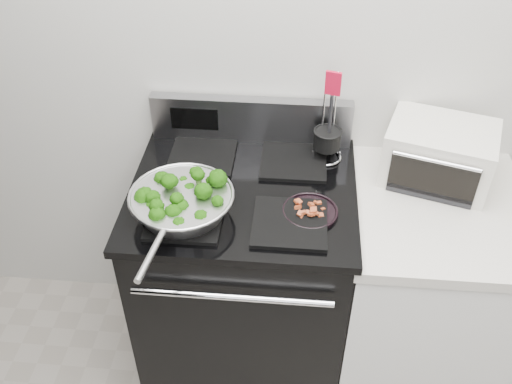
# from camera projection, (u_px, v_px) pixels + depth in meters

# --- Properties ---
(back_wall) EXTENTS (4.00, 0.02, 2.70)m
(back_wall) POSITION_uv_depth(u_px,v_px,m) (338.00, 42.00, 1.97)
(back_wall) COLOR #B8B6AE
(back_wall) RESTS_ON ground
(gas_range) EXTENTS (0.79, 0.69, 1.13)m
(gas_range) POSITION_uv_depth(u_px,v_px,m) (245.00, 278.00, 2.28)
(gas_range) COLOR black
(gas_range) RESTS_ON floor
(counter) EXTENTS (0.62, 0.68, 0.92)m
(counter) POSITION_uv_depth(u_px,v_px,m) (417.00, 294.00, 2.25)
(counter) COLOR white
(counter) RESTS_ON floor
(skillet) EXTENTS (0.34, 0.54, 0.07)m
(skillet) POSITION_uv_depth(u_px,v_px,m) (182.00, 202.00, 1.85)
(skillet) COLOR silver
(skillet) RESTS_ON gas_range
(broccoli_pile) EXTENTS (0.27, 0.27, 0.09)m
(broccoli_pile) POSITION_uv_depth(u_px,v_px,m) (181.00, 197.00, 1.84)
(broccoli_pile) COLOR black
(broccoli_pile) RESTS_ON skillet
(bacon_plate) EXTENTS (0.19, 0.19, 0.04)m
(bacon_plate) POSITION_uv_depth(u_px,v_px,m) (310.00, 209.00, 1.87)
(bacon_plate) COLOR black
(bacon_plate) RESTS_ON gas_range
(utensil_holder) EXTENTS (0.12, 0.12, 0.36)m
(utensil_holder) POSITION_uv_depth(u_px,v_px,m) (327.00, 144.00, 2.08)
(utensil_holder) COLOR silver
(utensil_holder) RESTS_ON gas_range
(toaster_oven) EXTENTS (0.43, 0.37, 0.21)m
(toaster_oven) POSITION_uv_depth(u_px,v_px,m) (439.00, 154.00, 2.02)
(toaster_oven) COLOR white
(toaster_oven) RESTS_ON counter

